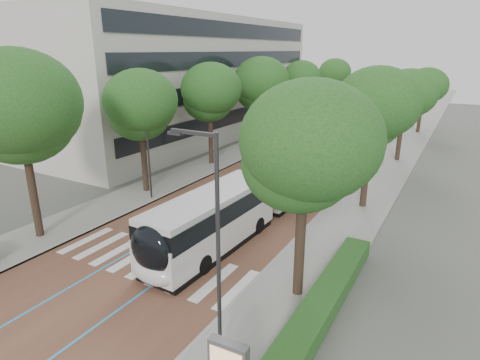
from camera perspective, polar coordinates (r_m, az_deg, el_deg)
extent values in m
plane|color=#51544C|center=(20.97, -14.48, -12.32)|extent=(160.00, 160.00, 0.00)
cube|color=brown|center=(55.24, 15.49, 6.57)|extent=(11.00, 140.00, 0.02)
cube|color=gray|center=(57.47, 8.21, 7.52)|extent=(4.00, 140.00, 0.12)
cube|color=gray|center=(53.95, 23.23, 5.55)|extent=(4.00, 140.00, 0.12)
cube|color=gray|center=(56.82, 10.01, 7.31)|extent=(0.20, 140.00, 0.14)
cube|color=gray|center=(54.18, 21.24, 5.84)|extent=(0.20, 140.00, 0.14)
cube|color=silver|center=(24.78, -21.01, -7.99)|extent=(0.55, 3.60, 0.01)
cube|color=silver|center=(23.90, -19.06, -8.75)|extent=(0.55, 3.60, 0.01)
cube|color=silver|center=(23.04, -16.96, -9.56)|extent=(0.55, 3.60, 0.01)
cube|color=silver|center=(22.23, -14.68, -10.42)|extent=(0.55, 3.60, 0.01)
cube|color=silver|center=(21.45, -12.22, -11.32)|extent=(0.55, 3.60, 0.01)
cube|color=silver|center=(20.73, -9.57, -12.27)|extent=(0.55, 3.60, 0.01)
cube|color=silver|center=(20.05, -6.71, -13.25)|extent=(0.55, 3.60, 0.01)
cube|color=silver|center=(19.43, -3.64, -14.26)|extent=(0.55, 3.60, 0.01)
cube|color=silver|center=(18.88, -0.34, -15.29)|extent=(0.55, 3.60, 0.01)
cube|color=#2995D1|center=(55.64, 13.90, 6.79)|extent=(0.12, 126.00, 0.01)
cube|color=#2995D1|center=(54.88, 17.11, 6.37)|extent=(0.12, 126.00, 0.01)
cube|color=#A6A299|center=(52.21, -9.35, 14.10)|extent=(18.00, 40.00, 14.00)
cube|color=black|center=(47.55, -0.44, 9.11)|extent=(0.12, 38.00, 1.60)
cube|color=black|center=(47.16, -0.45, 12.95)|extent=(0.12, 38.00, 1.60)
cube|color=black|center=(46.99, -0.46, 16.84)|extent=(0.12, 38.00, 1.60)
cube|color=black|center=(47.02, -0.47, 20.50)|extent=(0.12, 38.00, 1.60)
cube|color=#1C4618|center=(16.54, 10.26, -18.96)|extent=(1.20, 14.00, 0.80)
cylinder|color=#323134|center=(13.12, -3.09, -10.58)|extent=(0.14, 0.14, 8.00)
cube|color=#323134|center=(12.21, -6.59, 6.68)|extent=(1.70, 0.12, 0.12)
cube|color=#323134|center=(12.65, -9.16, 6.59)|extent=(0.50, 0.20, 0.10)
cylinder|color=#323134|center=(35.77, 19.18, 6.95)|extent=(0.14, 0.14, 8.00)
cube|color=#323134|center=(35.45, 18.55, 13.31)|extent=(1.70, 0.12, 0.12)
cube|color=#323134|center=(35.60, 17.41, 13.30)|extent=(0.50, 0.20, 0.10)
cylinder|color=#323134|center=(28.88, -12.99, 5.04)|extent=(0.14, 0.14, 8.00)
cylinder|color=black|center=(25.41, -27.29, -1.99)|extent=(0.44, 0.44, 5.14)
ellipsoid|color=#1C4D18|center=(24.37, -28.87, 8.40)|extent=(6.47, 6.47, 5.50)
cylinder|color=black|center=(30.97, -13.44, 2.32)|extent=(0.44, 0.44, 4.52)
ellipsoid|color=#1C4D18|center=(30.15, -14.01, 9.85)|extent=(5.27, 5.27, 4.48)
cylinder|color=black|center=(37.80, -4.18, 5.64)|extent=(0.44, 0.44, 4.60)
ellipsoid|color=#1C4D18|center=(37.13, -4.32, 11.95)|extent=(5.45, 5.45, 4.63)
cylinder|color=black|center=(46.28, 2.76, 7.99)|extent=(0.44, 0.44, 4.64)
ellipsoid|color=#1C4D18|center=(45.73, 2.84, 13.19)|extent=(6.14, 6.14, 5.22)
cylinder|color=black|center=(57.12, 8.31, 9.66)|extent=(0.44, 0.44, 4.46)
ellipsoid|color=#1C4D18|center=(56.68, 8.50, 13.71)|extent=(5.15, 5.15, 4.38)
cylinder|color=black|center=(71.19, 12.87, 11.02)|extent=(0.44, 0.44, 4.42)
ellipsoid|color=#1C4D18|center=(70.84, 13.10, 14.24)|extent=(5.30, 5.30, 4.50)
cylinder|color=black|center=(17.59, 8.48, -9.57)|extent=(0.44, 0.44, 4.61)
ellipsoid|color=#1C4D18|center=(16.09, 9.17, 3.79)|extent=(5.56, 5.56, 4.73)
cylinder|color=black|center=(28.36, 17.43, 0.70)|extent=(0.44, 0.44, 4.68)
ellipsoid|color=#1C4D18|center=(27.45, 18.26, 9.20)|extent=(5.43, 5.43, 4.62)
cylinder|color=black|center=(41.84, 21.72, 5.35)|extent=(0.44, 0.44, 4.23)
ellipsoid|color=#1C4D18|center=(41.25, 22.35, 10.56)|extent=(5.28, 5.28, 4.49)
cylinder|color=black|center=(57.53, 24.18, 8.06)|extent=(0.44, 0.44, 3.91)
ellipsoid|color=#1C4D18|center=(57.12, 24.64, 11.55)|extent=(5.24, 5.24, 4.45)
cylinder|color=black|center=(25.58, 2.70, -1.67)|extent=(2.33, 0.99, 2.30)
cube|color=silver|center=(21.77, -4.01, -6.81)|extent=(2.88, 9.45, 1.82)
cube|color=black|center=(21.32, -4.08, -4.03)|extent=(2.91, 9.27, 0.97)
cube|color=#BDBDC0|center=(21.09, -4.12, -2.42)|extent=(2.82, 9.27, 0.31)
cube|color=black|center=(22.25, -3.95, -9.35)|extent=(2.82, 9.08, 0.35)
cube|color=silver|center=(29.39, 6.83, -0.19)|extent=(2.81, 7.84, 1.82)
cube|color=black|center=(29.06, 6.91, 1.95)|extent=(2.85, 7.68, 0.97)
cube|color=#BDBDC0|center=(28.89, 6.96, 3.17)|extent=(2.76, 7.68, 0.31)
cube|color=black|center=(29.75, 6.75, -2.18)|extent=(2.75, 7.52, 0.35)
ellipsoid|color=black|center=(18.37, -12.47, -9.62)|extent=(2.39, 1.20, 2.28)
ellipsoid|color=silver|center=(18.89, -12.34, -12.74)|extent=(2.39, 1.10, 1.14)
cylinder|color=black|center=(21.19, -10.16, -10.11)|extent=(0.34, 1.01, 1.00)
cylinder|color=black|center=(19.90, -5.19, -11.87)|extent=(0.34, 1.01, 1.00)
cylinder|color=black|center=(31.52, 6.23, -0.35)|extent=(0.34, 1.01, 1.00)
cylinder|color=black|center=(30.67, 10.02, -1.06)|extent=(0.34, 1.01, 1.00)
cylinder|color=black|center=(24.98, -1.93, -5.31)|extent=(0.34, 1.01, 1.00)
cylinder|color=black|center=(23.89, 2.60, -6.45)|extent=(0.34, 1.01, 1.00)
cube|color=silver|center=(39.54, 12.55, 4.27)|extent=(2.70, 12.04, 1.82)
cube|color=black|center=(39.29, 12.66, 5.88)|extent=(2.74, 11.80, 0.97)
cube|color=#BDBDC0|center=(39.17, 12.72, 6.80)|extent=(2.65, 11.80, 0.31)
cube|color=black|center=(39.81, 12.44, 2.75)|extent=(2.65, 11.56, 0.35)
ellipsoid|color=black|center=(33.94, 9.79, 3.47)|extent=(2.37, 1.14, 2.28)
ellipsoid|color=silver|center=(34.19, 9.66, 1.60)|extent=(2.37, 1.04, 1.14)
cylinder|color=black|center=(36.73, 9.17, 2.19)|extent=(0.32, 1.00, 1.00)
cylinder|color=black|center=(36.08, 12.54, 1.70)|extent=(0.32, 1.00, 1.00)
cylinder|color=black|center=(43.57, 12.49, 4.50)|extent=(0.32, 1.00, 1.00)
cylinder|color=black|center=(43.03, 15.38, 4.11)|extent=(0.32, 1.00, 1.00)
cube|color=silver|center=(52.54, 16.44, 7.32)|extent=(3.22, 12.13, 1.82)
cube|color=black|center=(52.35, 16.55, 8.54)|extent=(3.25, 11.89, 0.97)
cube|color=#BDBDC0|center=(52.26, 16.61, 9.23)|extent=(3.16, 11.89, 0.31)
cube|color=black|center=(52.74, 16.33, 6.16)|extent=(3.14, 11.65, 0.35)
ellipsoid|color=black|center=(46.74, 15.20, 7.09)|extent=(2.41, 1.24, 2.28)
ellipsoid|color=silver|center=(46.91, 15.08, 5.71)|extent=(2.41, 1.14, 1.14)
cylinder|color=black|center=(49.41, 14.31, 5.95)|extent=(0.36, 1.02, 1.00)
cylinder|color=black|center=(49.01, 16.89, 5.63)|extent=(0.36, 1.02, 1.00)
cylinder|color=black|center=(56.55, 15.94, 7.29)|extent=(0.36, 1.02, 1.00)
cylinder|color=black|center=(56.20, 18.21, 7.02)|extent=(0.36, 1.02, 1.00)
cube|color=silver|center=(65.42, 19.36, 9.03)|extent=(2.76, 12.05, 1.82)
cube|color=black|center=(65.27, 19.46, 10.02)|extent=(2.79, 11.81, 0.97)
cube|color=#BDBDC0|center=(65.20, 19.52, 10.58)|extent=(2.70, 11.81, 0.31)
cube|color=black|center=(65.58, 19.26, 8.10)|extent=(2.70, 11.57, 0.35)
ellipsoid|color=black|center=(59.61, 18.46, 9.05)|extent=(2.37, 1.15, 2.28)
ellipsoid|color=silver|center=(59.73, 18.34, 7.97)|extent=(2.37, 1.05, 1.14)
cylinder|color=black|center=(62.22, 17.68, 8.07)|extent=(0.32, 1.01, 1.00)
cylinder|color=black|center=(61.85, 19.74, 7.81)|extent=(0.32, 1.01, 1.00)
cylinder|color=black|center=(69.42, 18.91, 8.91)|extent=(0.32, 1.01, 1.00)
cylinder|color=black|center=(69.09, 20.77, 8.67)|extent=(0.32, 1.01, 1.00)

